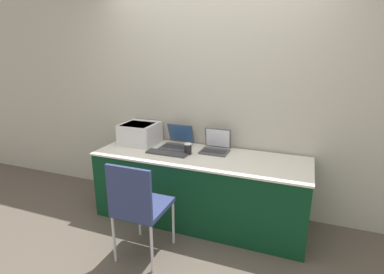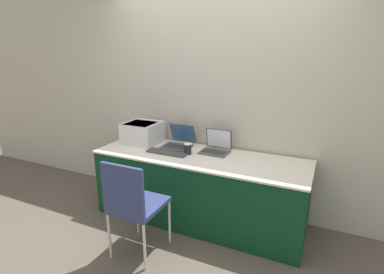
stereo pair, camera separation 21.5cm
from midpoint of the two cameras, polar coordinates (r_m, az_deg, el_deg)
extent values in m
plane|color=brown|center=(3.18, 0.62, -18.30)|extent=(14.00, 14.00, 0.00)
cube|color=#B7B2A3|center=(3.38, 6.22, 7.57)|extent=(8.00, 0.05, 2.60)
cube|color=#0C381E|center=(3.29, 3.28, -9.84)|extent=(2.22, 0.72, 0.72)
cube|color=silver|center=(3.14, 3.39, -3.74)|extent=(2.24, 0.74, 0.02)
cube|color=silver|center=(3.57, -7.65, 0.86)|extent=(0.40, 0.39, 0.24)
cube|color=#51565B|center=(3.52, -8.05, 2.27)|extent=(0.32, 0.29, 0.04)
cube|color=#4C4C51|center=(3.37, -1.21, -1.92)|extent=(0.31, 0.24, 0.02)
cube|color=#2D2D30|center=(3.36, -1.30, -1.81)|extent=(0.27, 0.13, 0.00)
cube|color=#4C4C51|center=(3.48, 0.02, 0.74)|extent=(0.31, 0.10, 0.23)
cube|color=#2D5184|center=(3.48, -0.03, 0.76)|extent=(0.28, 0.08, 0.20)
cube|color=#4C4C51|center=(3.22, 6.21, -2.94)|extent=(0.29, 0.22, 0.02)
cube|color=#2D2D30|center=(3.20, 6.15, -2.82)|extent=(0.26, 0.12, 0.00)
cube|color=#4C4C51|center=(3.30, 7.03, -0.32)|extent=(0.29, 0.04, 0.22)
cube|color=silver|center=(3.29, 6.98, -0.33)|extent=(0.26, 0.03, 0.20)
cube|color=#3D3D42|center=(3.19, -2.89, -2.99)|extent=(0.45, 0.13, 0.02)
cylinder|color=black|center=(3.16, 1.12, -2.33)|extent=(0.08, 0.08, 0.11)
cylinder|color=white|center=(3.14, 1.13, -1.33)|extent=(0.08, 0.08, 0.01)
cube|color=navy|center=(2.78, -7.77, -12.73)|extent=(0.41, 0.46, 0.04)
cube|color=navy|center=(2.51, -10.68, -10.04)|extent=(0.41, 0.03, 0.44)
cylinder|color=silver|center=(3.14, -8.37, -14.16)|extent=(0.02, 0.02, 0.45)
cylinder|color=silver|center=(2.98, -2.15, -15.85)|extent=(0.02, 0.02, 0.45)
cylinder|color=silver|center=(2.86, -13.29, -17.90)|extent=(0.02, 0.02, 0.45)
cylinder|color=silver|center=(2.68, -6.62, -20.18)|extent=(0.02, 0.02, 0.45)
camera|label=1|loc=(0.11, -88.04, 0.58)|focal=28.00mm
camera|label=2|loc=(0.11, 91.96, -0.58)|focal=28.00mm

